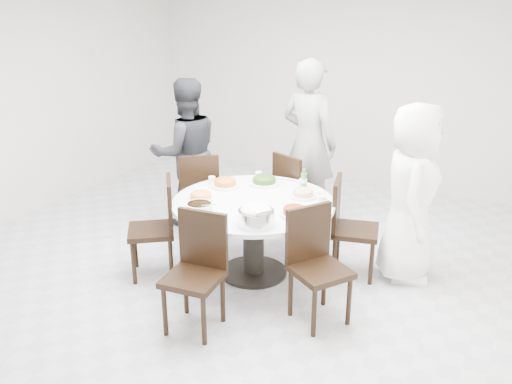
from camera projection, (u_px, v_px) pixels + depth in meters
The scene contains 23 objects.
floor at pixel (245, 264), 5.41m from camera, with size 6.00×6.00×0.01m, color #BCBCC1.
wall_back at pixel (350, 82), 7.42m from camera, with size 6.00×0.01×2.80m, color beige.
wall_left at pixel (17, 99), 6.24m from camera, with size 0.01×6.00×2.80m, color beige.
dining_table at pixel (254, 238), 5.11m from camera, with size 1.50×1.50×0.75m, color white.
chair_ne at pixel (356, 228), 5.07m from camera, with size 0.42×0.42×0.95m, color black.
chair_n at pixel (299, 194), 5.92m from camera, with size 0.42×0.42×0.95m, color black.
chair_nw at pixel (199, 192), 5.98m from camera, with size 0.42×0.42×0.95m, color black.
chair_sw at pixel (151, 228), 5.07m from camera, with size 0.42×0.42×0.95m, color black.
chair_s at pixel (193, 276), 4.22m from camera, with size 0.42×0.42×0.95m, color black.
chair_se at pixel (321, 269), 4.33m from camera, with size 0.42×0.42×0.95m, color black.
diner_right at pixel (411, 194), 4.92m from camera, with size 0.81×0.53×1.67m, color white.
diner_middle at pixel (309, 143), 6.13m from camera, with size 0.69×0.45×1.90m, color black.
diner_left at pixel (186, 153), 6.13m from camera, with size 0.82×0.64×1.69m, color black.
dish_greens at pixel (264, 181), 5.39m from camera, with size 0.30×0.30×0.08m, color white.
dish_pale at pixel (303, 194), 5.04m from camera, with size 0.24×0.24×0.06m, color white.
dish_orange at pixel (225, 183), 5.32m from camera, with size 0.28×0.28×0.07m, color white.
dish_redbrown at pixel (295, 212), 4.63m from camera, with size 0.27×0.27×0.07m, color white.
dish_tofu at pixel (201, 197), 4.98m from camera, with size 0.25×0.25×0.06m, color white.
rice_bowl at pixel (256, 218), 4.44m from camera, with size 0.30×0.30×0.13m, color silver.
soup_bowl at pixel (199, 207), 4.73m from camera, with size 0.24×0.24×0.07m, color white.
beverage_bottle at pixel (304, 179), 5.24m from camera, with size 0.06×0.06×0.21m, color #35752F.
tea_cups at pixel (285, 178), 5.46m from camera, with size 0.07×0.07×0.08m, color white.
chopsticks at pixel (283, 181), 5.49m from camera, with size 0.24×0.04×0.01m, color tan, non-canonical shape.
Camera 1 is at (2.36, -4.21, 2.54)m, focal length 38.00 mm.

